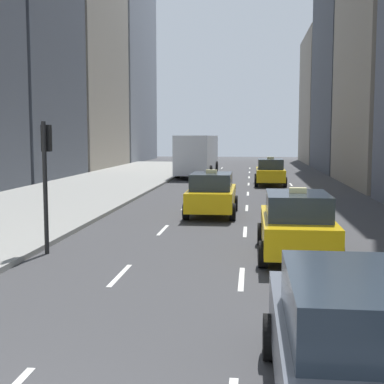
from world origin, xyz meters
TOP-DOWN VIEW (x-y plane):
  - sidewalk_left at (-7.00, 27.00)m, footprint 8.00×66.00m
  - lane_markings at (2.60, 23.00)m, footprint 5.72×56.00m
  - taxi_lead at (1.20, 17.68)m, footprint 2.02×4.40m
  - taxi_second at (4.00, 31.40)m, footprint 2.02×4.40m
  - taxi_third at (4.00, 10.43)m, footprint 2.02×4.40m
  - sedan_black_near at (4.00, 2.19)m, footprint 2.02×4.61m
  - city_bus at (-1.61, 39.86)m, footprint 2.80×11.61m
  - traffic_light_pole at (-2.75, 10.13)m, footprint 0.24×0.42m

SIDE VIEW (x-z plane):
  - lane_markings at x=2.60m, z-range 0.00..0.01m
  - sidewalk_left at x=-7.00m, z-range 0.00..0.15m
  - sedan_black_near at x=4.00m, z-range 0.02..1.73m
  - taxi_lead at x=1.20m, z-range -0.05..1.82m
  - taxi_second at x=4.00m, z-range -0.05..1.82m
  - taxi_third at x=4.00m, z-range -0.05..1.82m
  - city_bus at x=-1.61m, z-range 0.16..3.41m
  - traffic_light_pole at x=-2.75m, z-range 0.61..4.21m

